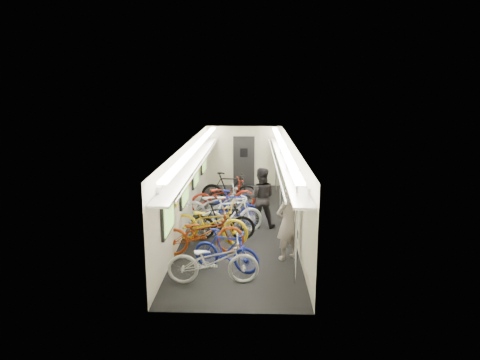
# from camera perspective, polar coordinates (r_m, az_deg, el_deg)

# --- Properties ---
(train_car_shell) EXTENTS (10.00, 10.00, 10.00)m
(train_car_shell) POSITION_cam_1_polar(r_m,az_deg,el_deg) (12.91, -1.53, 2.10)
(train_car_shell) COLOR black
(train_car_shell) RESTS_ON ground
(bicycle_0) EXTENTS (1.92, 0.77, 0.99)m
(bicycle_0) POSITION_cam_1_polar(r_m,az_deg,el_deg) (8.92, -3.60, -10.68)
(bicycle_0) COLOR #B0B1B5
(bicycle_0) RESTS_ON ground
(bicycle_1) EXTENTS (1.62, 0.97, 0.94)m
(bicycle_1) POSITION_cam_1_polar(r_m,az_deg,el_deg) (9.48, -1.88, -9.36)
(bicycle_1) COLOR navy
(bicycle_1) RESTS_ON ground
(bicycle_2) EXTENTS (2.11, 1.00, 1.07)m
(bicycle_2) POSITION_cam_1_polar(r_m,az_deg,el_deg) (10.36, -5.04, -7.09)
(bicycle_2) COLOR #92330F
(bicycle_2) RESTS_ON ground
(bicycle_3) EXTENTS (1.72, 0.51, 1.03)m
(bicycle_3) POSITION_cam_1_polar(r_m,az_deg,el_deg) (11.25, -2.35, -5.53)
(bicycle_3) COLOR black
(bicycle_3) RESTS_ON ground
(bicycle_4) EXTENTS (2.19, 1.28, 1.09)m
(bicycle_4) POSITION_cam_1_polar(r_m,az_deg,el_deg) (11.11, -4.01, -5.62)
(bicycle_4) COLOR yellow
(bicycle_4) RESTS_ON ground
(bicycle_5) EXTENTS (1.87, 1.07, 1.08)m
(bicycle_5) POSITION_cam_1_polar(r_m,az_deg,el_deg) (11.68, -1.20, -4.69)
(bicycle_5) COLOR white
(bicycle_5) RESTS_ON ground
(bicycle_6) EXTENTS (2.20, 1.27, 1.09)m
(bicycle_6) POSITION_cam_1_polar(r_m,az_deg,el_deg) (12.68, -3.19, -3.27)
(bicycle_6) COLOR #B8B9BE
(bicycle_6) RESTS_ON ground
(bicycle_7) EXTENTS (1.73, 1.05, 1.01)m
(bicycle_7) POSITION_cam_1_polar(r_m,az_deg,el_deg) (12.53, -0.76, -3.65)
(bicycle_7) COLOR navy
(bicycle_7) RESTS_ON ground
(bicycle_8) EXTENTS (2.23, 1.36, 1.11)m
(bicycle_8) POSITION_cam_1_polar(r_m,az_deg,el_deg) (13.54, -2.28, -2.20)
(bicycle_8) COLOR maroon
(bicycle_8) RESTS_ON ground
(bicycle_9) EXTENTS (1.94, 0.63, 1.15)m
(bicycle_9) POSITION_cam_1_polar(r_m,az_deg,el_deg) (14.36, -1.40, -1.22)
(bicycle_9) COLOR black
(bicycle_9) RESTS_ON ground
(passenger_near) EXTENTS (0.77, 0.70, 1.77)m
(passenger_near) POSITION_cam_1_polar(r_m,az_deg,el_deg) (10.01, 6.43, -5.70)
(passenger_near) COLOR gray
(passenger_near) RESTS_ON ground
(passenger_mid) EXTENTS (0.88, 0.70, 1.73)m
(passenger_mid) POSITION_cam_1_polar(r_m,az_deg,el_deg) (12.19, 2.80, -2.36)
(passenger_mid) COLOR black
(passenger_mid) RESTS_ON ground
(backpack) EXTENTS (0.28, 0.18, 0.38)m
(backpack) POSITION_cam_1_polar(r_m,az_deg,el_deg) (10.77, 8.38, -2.23)
(backpack) COLOR #B6121B
(backpack) RESTS_ON passenger_near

